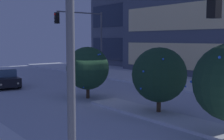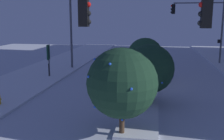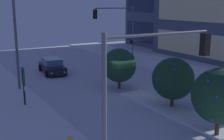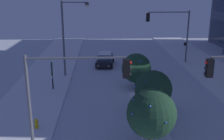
# 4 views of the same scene
# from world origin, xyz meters

# --- Properties ---
(ground) EXTENTS (52.00, 52.00, 0.00)m
(ground) POSITION_xyz_m (0.00, 0.00, 0.00)
(ground) COLOR silver
(curb_strip_near) EXTENTS (52.00, 5.20, 0.14)m
(curb_strip_near) POSITION_xyz_m (0.00, -9.06, 0.07)
(curb_strip_near) COLOR silver
(curb_strip_near) RESTS_ON ground
(median_strip) EXTENTS (9.00, 1.80, 0.14)m
(median_strip) POSITION_xyz_m (5.74, 0.02, 0.07)
(median_strip) COLOR silver
(median_strip) RESTS_ON ground
(car_near) EXTENTS (4.61, 2.35, 1.49)m
(car_near) POSITION_xyz_m (-8.27, -2.84, 0.71)
(car_near) COLOR black
(car_near) RESTS_ON ground
(traffic_light_corner_far_left) EXTENTS (0.32, 5.31, 6.46)m
(traffic_light_corner_far_left) POSITION_xyz_m (-8.81, 5.27, 4.47)
(traffic_light_corner_far_left) COLOR #565960
(traffic_light_corner_far_left) RESTS_ON ground
(traffic_light_corner_near_right) EXTENTS (0.32, 5.60, 5.71)m
(traffic_light_corner_near_right) POSITION_xyz_m (9.88, -4.94, 4.07)
(traffic_light_corner_near_right) COLOR #565960
(traffic_light_corner_near_right) RESTS_ON ground
(street_lamp_arched) EXTENTS (0.56, 2.80, 7.80)m
(street_lamp_arched) POSITION_xyz_m (-3.89, -6.40, 5.07)
(street_lamp_arched) COLOR #565960
(street_lamp_arched) RESTS_ON ground
(parking_info_sign) EXTENTS (0.55, 0.12, 2.66)m
(parking_info_sign) POSITION_xyz_m (0.07, -7.77, 1.68)
(parking_info_sign) COLOR black
(parking_info_sign) RESTS_ON ground
(decorated_tree_median) EXTENTS (2.77, 2.76, 3.29)m
(decorated_tree_median) POSITION_xyz_m (-0.24, -0.11, 1.93)
(decorated_tree_median) COLOR #473323
(decorated_tree_median) RESTS_ON ground
(decorated_tree_left_of_median) EXTENTS (2.83, 2.83, 3.64)m
(decorated_tree_left_of_median) POSITION_xyz_m (9.77, -0.57, 2.22)
(decorated_tree_left_of_median) COLOR #473323
(decorated_tree_left_of_median) RESTS_ON ground
(decorated_tree_right_of_median) EXTENTS (2.72, 2.74, 3.37)m
(decorated_tree_right_of_median) POSITION_xyz_m (5.39, 0.39, 2.01)
(decorated_tree_right_of_median) COLOR #473323
(decorated_tree_right_of_median) RESTS_ON ground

